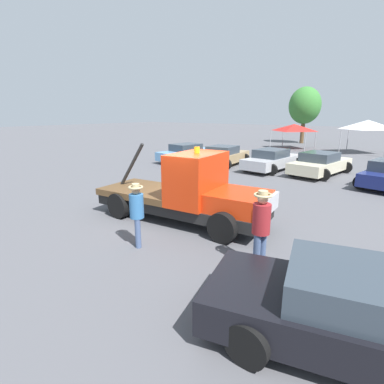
{
  "coord_description": "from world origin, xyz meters",
  "views": [
    {
      "loc": [
        6.12,
        -7.46,
        3.53
      ],
      "look_at": [
        0.5,
        0.0,
        1.05
      ],
      "focal_mm": 28.0,
      "sensor_mm": 36.0,
      "label": 1
    }
  ],
  "objects_px": {
    "person_at_hood": "(137,210)",
    "canopy_tent_white": "(368,125)",
    "parked_car_silver": "(272,160)",
    "parked_car_skyblue": "(188,153)",
    "tow_truck": "(190,193)",
    "traffic_cone": "(193,185)",
    "person_near_truck": "(261,224)",
    "canopy_tent_red": "(294,128)",
    "parked_car_tan": "(224,156)",
    "tree_left": "(305,106)",
    "foreground_car": "(378,318)",
    "parked_car_cream": "(320,164)"
  },
  "relations": [
    {
      "from": "person_near_truck",
      "to": "person_at_hood",
      "type": "relative_size",
      "value": 1.08
    },
    {
      "from": "tow_truck",
      "to": "person_at_hood",
      "type": "bearing_deg",
      "value": -94.83
    },
    {
      "from": "parked_car_tan",
      "to": "parked_car_cream",
      "type": "xyz_separation_m",
      "value": [
        6.24,
        0.49,
        0.0
      ]
    },
    {
      "from": "tow_truck",
      "to": "traffic_cone",
      "type": "height_order",
      "value": "tow_truck"
    },
    {
      "from": "canopy_tent_white",
      "to": "parked_car_tan",
      "type": "bearing_deg",
      "value": -117.76
    },
    {
      "from": "tow_truck",
      "to": "canopy_tent_red",
      "type": "height_order",
      "value": "tow_truck"
    },
    {
      "from": "canopy_tent_red",
      "to": "canopy_tent_white",
      "type": "height_order",
      "value": "canopy_tent_white"
    },
    {
      "from": "person_at_hood",
      "to": "canopy_tent_white",
      "type": "distance_m",
      "value": 25.7
    },
    {
      "from": "parked_car_tan",
      "to": "traffic_cone",
      "type": "relative_size",
      "value": 8.36
    },
    {
      "from": "parked_car_skyblue",
      "to": "tree_left",
      "type": "height_order",
      "value": "tree_left"
    },
    {
      "from": "person_near_truck",
      "to": "canopy_tent_white",
      "type": "height_order",
      "value": "canopy_tent_white"
    },
    {
      "from": "canopy_tent_white",
      "to": "tree_left",
      "type": "xyz_separation_m",
      "value": [
        -7.41,
        6.02,
        1.82
      ]
    },
    {
      "from": "parked_car_cream",
      "to": "traffic_cone",
      "type": "distance_m",
      "value": 8.31
    },
    {
      "from": "parked_car_skyblue",
      "to": "parked_car_silver",
      "type": "relative_size",
      "value": 1.01
    },
    {
      "from": "canopy_tent_red",
      "to": "tree_left",
      "type": "distance_m",
      "value": 6.71
    },
    {
      "from": "person_near_truck",
      "to": "tree_left",
      "type": "bearing_deg",
      "value": -64.29
    },
    {
      "from": "foreground_car",
      "to": "parked_car_cream",
      "type": "xyz_separation_m",
      "value": [
        -4.33,
        13.68,
        -0.0
      ]
    },
    {
      "from": "person_at_hood",
      "to": "parked_car_cream",
      "type": "bearing_deg",
      "value": -144.72
    },
    {
      "from": "canopy_tent_red",
      "to": "traffic_cone",
      "type": "height_order",
      "value": "canopy_tent_red"
    },
    {
      "from": "person_near_truck",
      "to": "canopy_tent_red",
      "type": "relative_size",
      "value": 0.54
    },
    {
      "from": "parked_car_silver",
      "to": "tree_left",
      "type": "bearing_deg",
      "value": 17.92
    },
    {
      "from": "person_at_hood",
      "to": "parked_car_silver",
      "type": "height_order",
      "value": "person_at_hood"
    },
    {
      "from": "person_near_truck",
      "to": "foreground_car",
      "type": "bearing_deg",
      "value": 160.76
    },
    {
      "from": "tow_truck",
      "to": "canopy_tent_white",
      "type": "height_order",
      "value": "canopy_tent_white"
    },
    {
      "from": "parked_car_tan",
      "to": "parked_car_silver",
      "type": "bearing_deg",
      "value": -90.64
    },
    {
      "from": "parked_car_silver",
      "to": "canopy_tent_white",
      "type": "bearing_deg",
      "value": -9.19
    },
    {
      "from": "parked_car_tan",
      "to": "canopy_tent_red",
      "type": "xyz_separation_m",
      "value": [
        0.46,
        12.71,
        1.45
      ]
    },
    {
      "from": "canopy_tent_white",
      "to": "parked_car_silver",
      "type": "bearing_deg",
      "value": -105.02
    },
    {
      "from": "parked_car_cream",
      "to": "parked_car_tan",
      "type": "bearing_deg",
      "value": 103.53
    },
    {
      "from": "parked_car_silver",
      "to": "parked_car_cream",
      "type": "relative_size",
      "value": 1.01
    },
    {
      "from": "parked_car_silver",
      "to": "parked_car_skyblue",
      "type": "bearing_deg",
      "value": 101.23
    },
    {
      "from": "person_near_truck",
      "to": "traffic_cone",
      "type": "xyz_separation_m",
      "value": [
        -5.54,
        4.86,
        -0.86
      ]
    },
    {
      "from": "person_near_truck",
      "to": "canopy_tent_red",
      "type": "bearing_deg",
      "value": -62.78
    },
    {
      "from": "parked_car_cream",
      "to": "traffic_cone",
      "type": "bearing_deg",
      "value": 162.72
    },
    {
      "from": "parked_car_skyblue",
      "to": "traffic_cone",
      "type": "xyz_separation_m",
      "value": [
        5.43,
        -6.6,
        -0.39
      ]
    },
    {
      "from": "person_near_truck",
      "to": "canopy_tent_white",
      "type": "relative_size",
      "value": 0.54
    },
    {
      "from": "foreground_car",
      "to": "tree_left",
      "type": "relative_size",
      "value": 0.85
    },
    {
      "from": "foreground_car",
      "to": "person_near_truck",
      "type": "distance_m",
      "value": 2.88
    },
    {
      "from": "person_at_hood",
      "to": "parked_car_tan",
      "type": "relative_size",
      "value": 0.38
    },
    {
      "from": "parked_car_tan",
      "to": "canopy_tent_white",
      "type": "bearing_deg",
      "value": -32.48
    },
    {
      "from": "tree_left",
      "to": "parked_car_tan",
      "type": "bearing_deg",
      "value": -88.18
    },
    {
      "from": "tow_truck",
      "to": "canopy_tent_white",
      "type": "xyz_separation_m",
      "value": [
        1.9,
        23.23,
        1.53
      ]
    },
    {
      "from": "person_at_hood",
      "to": "traffic_cone",
      "type": "xyz_separation_m",
      "value": [
        -2.39,
        5.7,
        -0.78
      ]
    },
    {
      "from": "parked_car_skyblue",
      "to": "traffic_cone",
      "type": "height_order",
      "value": "parked_car_skyblue"
    },
    {
      "from": "person_at_hood",
      "to": "tree_left",
      "type": "distance_m",
      "value": 32.25
    },
    {
      "from": "tow_truck",
      "to": "canopy_tent_red",
      "type": "bearing_deg",
      "value": 95.19
    },
    {
      "from": "tow_truck",
      "to": "parked_car_silver",
      "type": "height_order",
      "value": "tow_truck"
    },
    {
      "from": "person_near_truck",
      "to": "person_at_hood",
      "type": "distance_m",
      "value": 3.26
    },
    {
      "from": "foreground_car",
      "to": "parked_car_silver",
      "type": "xyz_separation_m",
      "value": [
        -7.17,
        13.43,
        -0.0
      ]
    },
    {
      "from": "tow_truck",
      "to": "parked_car_cream",
      "type": "height_order",
      "value": "tow_truck"
    }
  ]
}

